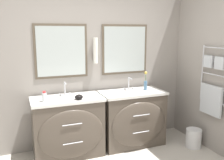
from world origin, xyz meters
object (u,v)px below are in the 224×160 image
at_px(flower_vase, 145,83).
at_px(waste_bin, 194,138).
at_px(vanity_right, 133,118).
at_px(toiletry_bottle, 44,97).
at_px(amenity_bowl, 79,97).
at_px(vanity_left, 68,127).

height_order(flower_vase, waste_bin, flower_vase).
xyz_separation_m(vanity_right, toiletry_bottle, (-1.36, -0.05, 0.50)).
height_order(vanity_right, flower_vase, flower_vase).
height_order(vanity_right, waste_bin, vanity_right).
bearing_deg(vanity_right, flower_vase, 13.41).
relative_size(toiletry_bottle, amenity_bowl, 1.26).
xyz_separation_m(toiletry_bottle, amenity_bowl, (0.46, -0.06, -0.03)).
height_order(vanity_right, amenity_bowl, amenity_bowl).
xyz_separation_m(vanity_right, waste_bin, (0.86, -0.44, -0.29)).
relative_size(amenity_bowl, waste_bin, 0.39).
distance_m(vanity_right, toiletry_bottle, 1.44).
xyz_separation_m(toiletry_bottle, flower_vase, (1.60, 0.11, 0.05)).
distance_m(vanity_left, vanity_right, 1.04).
xyz_separation_m(vanity_left, waste_bin, (1.89, -0.44, -0.29)).
height_order(vanity_left, waste_bin, vanity_left).
xyz_separation_m(vanity_left, amenity_bowl, (0.14, -0.11, 0.47)).
bearing_deg(amenity_bowl, toiletry_bottle, 172.76).
height_order(toiletry_bottle, amenity_bowl, toiletry_bottle).
bearing_deg(flower_vase, vanity_right, -166.59).
distance_m(vanity_right, amenity_bowl, 1.02).
bearing_deg(amenity_bowl, vanity_right, 7.13).
bearing_deg(vanity_left, vanity_right, 0.00).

